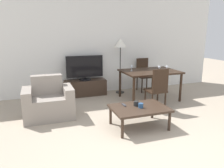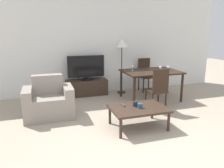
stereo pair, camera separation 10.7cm
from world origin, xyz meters
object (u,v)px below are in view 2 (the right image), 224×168
at_px(tv, 86,68).
at_px(tv_stand, 87,87).
at_px(dining_chair_far, 145,73).
at_px(floor_lamp, 122,46).
at_px(cup_colored_far, 135,104).
at_px(dining_chair_near, 158,88).
at_px(wine_glass_left, 160,68).
at_px(armchair, 49,102).
at_px(remote_primary, 123,105).
at_px(wine_glass_center, 133,67).
at_px(dining_table, 151,74).
at_px(coffee_table, 138,109).
at_px(cup_white_near, 140,106).
at_px(wine_glass_right, 168,68).

bearing_deg(tv, tv_stand, 90.00).
xyz_separation_m(dining_chair_far, floor_lamp, (-0.74, -0.02, 0.80)).
relative_size(tv_stand, cup_colored_far, 11.96).
relative_size(dining_chair_far, floor_lamp, 0.62).
relative_size(dining_chair_near, wine_glass_left, 6.49).
xyz_separation_m(armchair, floor_lamp, (2.03, 1.24, 1.01)).
distance_m(remote_primary, wine_glass_center, 1.67).
bearing_deg(dining_table, floor_lamp, 122.08).
xyz_separation_m(remote_primary, wine_glass_left, (1.38, 1.11, 0.45)).
distance_m(coffee_table, floor_lamp, 2.52).
height_order(tv, floor_lamp, floor_lamp).
bearing_deg(coffee_table, armchair, 146.14).
distance_m(wine_glass_left, wine_glass_center, 0.68).
relative_size(dining_table, dining_chair_near, 1.47).
bearing_deg(dining_table, cup_white_near, -123.29).
height_order(armchair, floor_lamp, floor_lamp).
relative_size(tv_stand, wine_glass_right, 7.63).
relative_size(remote_primary, wine_glass_left, 1.03).
distance_m(armchair, floor_lamp, 2.58).
bearing_deg(tv_stand, tv, -90.00).
relative_size(dining_chair_near, cup_white_near, 10.81).
height_order(dining_chair_far, wine_glass_left, dining_chair_far).
height_order(tv, dining_chair_near, tv).
relative_size(cup_white_near, wine_glass_left, 0.60).
xyz_separation_m(dining_table, cup_colored_far, (-1.03, -1.39, -0.24)).
distance_m(cup_colored_far, wine_glass_left, 1.74).
bearing_deg(remote_primary, cup_white_near, -42.67).
height_order(tv_stand, wine_glass_left, wine_glass_left).
relative_size(tv, wine_glass_center, 6.77).
distance_m(dining_table, cup_colored_far, 1.74).
xyz_separation_m(tv, dining_chair_far, (1.73, -0.04, -0.24)).
relative_size(armchair, coffee_table, 0.97).
distance_m(tv_stand, cup_colored_far, 2.30).
bearing_deg(armchair, floor_lamp, 31.30).
bearing_deg(floor_lamp, dining_table, -57.92).
bearing_deg(wine_glass_right, coffee_table, -137.37).
bearing_deg(dining_chair_near, dining_chair_far, 73.27).
bearing_deg(armchair, dining_chair_far, 24.30).
relative_size(cup_white_near, wine_glass_center, 0.60).
height_order(dining_chair_far, cup_colored_far, dining_chair_far).
bearing_deg(dining_chair_far, wine_glass_center, -135.31).
height_order(coffee_table, dining_table, dining_table).
bearing_deg(wine_glass_left, coffee_table, -131.94).
relative_size(dining_chair_far, wine_glass_left, 6.49).
relative_size(coffee_table, cup_colored_far, 10.80).
height_order(tv_stand, remote_primary, tv_stand).
distance_m(coffee_table, remote_primary, 0.29).
relative_size(tv, coffee_table, 0.98).
distance_m(wine_glass_center, wine_glass_right, 0.88).
xyz_separation_m(wine_glass_center, wine_glass_right, (0.81, -0.34, 0.00)).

